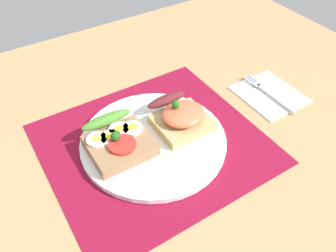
% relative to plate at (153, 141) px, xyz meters
% --- Properties ---
extents(ground_plane, '(1.20, 0.90, 0.03)m').
position_rel_plate_xyz_m(ground_plane, '(0.00, 0.00, -0.02)').
color(ground_plane, tan).
extents(placemat, '(0.36, 0.33, 0.00)m').
position_rel_plate_xyz_m(placemat, '(0.00, 0.00, -0.01)').
color(placemat, maroon).
rests_on(placemat, ground_plane).
extents(plate, '(0.25, 0.25, 0.01)m').
position_rel_plate_xyz_m(plate, '(0.00, 0.00, 0.00)').
color(plate, white).
rests_on(plate, placemat).
extents(sandwich_egg_tomato, '(0.10, 0.10, 0.04)m').
position_rel_plate_xyz_m(sandwich_egg_tomato, '(-0.06, 0.01, 0.02)').
color(sandwich_egg_tomato, '#906A49').
rests_on(sandwich_egg_tomato, plate).
extents(sandwich_salmon, '(0.09, 0.10, 0.05)m').
position_rel_plate_xyz_m(sandwich_salmon, '(0.06, 0.01, 0.02)').
color(sandwich_salmon, tan).
rests_on(sandwich_salmon, plate).
extents(napkin, '(0.11, 0.13, 0.01)m').
position_rel_plate_xyz_m(napkin, '(0.27, -0.01, -0.01)').
color(napkin, white).
rests_on(napkin, ground_plane).
extents(fork, '(0.02, 0.14, 0.00)m').
position_rel_plate_xyz_m(fork, '(0.27, -0.00, -0.00)').
color(fork, '#B7B7BC').
rests_on(fork, napkin).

